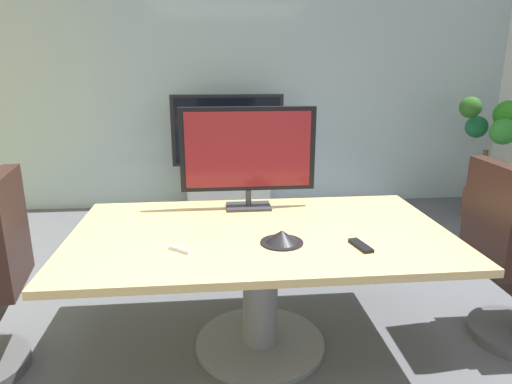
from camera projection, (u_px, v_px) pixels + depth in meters
name	position (u px, v px, depth m)	size (l,w,h in m)	color
ground_plane	(279.00, 376.00, 2.39)	(7.34, 7.34, 0.00)	#515459
wall_back_glass_partition	(239.00, 82.00, 5.04)	(6.32, 0.10, 2.84)	#9EB2B7
conference_table	(260.00, 259.00, 2.50)	(2.06, 1.19, 0.72)	tan
tv_monitor	(248.00, 152.00, 2.76)	(0.84, 0.18, 0.64)	#333338
wall_display_unit	(228.00, 174.00, 4.95)	(1.20, 0.36, 1.31)	#B7BABC
potted_plant	(489.00, 150.00, 4.73)	(0.68, 0.66, 1.29)	brown
conference_phone	(282.00, 237.00, 2.27)	(0.22, 0.22, 0.07)	black
remote_control	(361.00, 246.00, 2.23)	(0.05, 0.17, 0.02)	black
whiteboard_marker	(180.00, 249.00, 2.18)	(0.13, 0.02, 0.02)	silver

